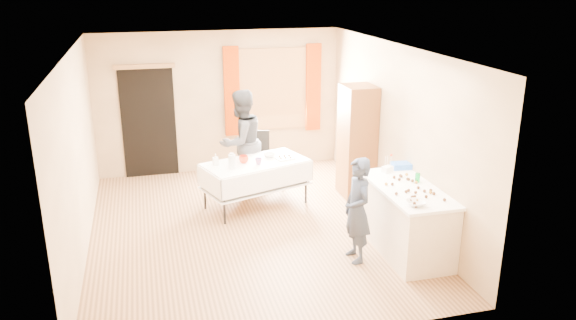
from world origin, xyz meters
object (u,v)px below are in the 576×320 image
object	(u,v)px
chair	(258,169)
cabinet	(357,141)
party_table	(256,180)
counter	(406,219)
girl	(357,210)
woman	(241,142)

from	to	relation	value
chair	cabinet	bearing A→B (deg)	-15.96
party_table	chair	size ratio (longest dim) A/B	1.90
counter	girl	size ratio (longest dim) A/B	1.17
counter	chair	distance (m)	3.24
girl	woman	bearing A→B (deg)	-162.85
party_table	girl	bearing A→B (deg)	-85.08
cabinet	girl	world-z (taller)	cabinet
cabinet	party_table	distance (m)	1.80
cabinet	counter	distance (m)	2.13
counter	party_table	world-z (taller)	counter
counter	chair	bearing A→B (deg)	115.47
chair	girl	distance (m)	3.10
counter	woman	distance (m)	3.21
party_table	girl	distance (m)	2.27
party_table	woman	size ratio (longest dim) A/B	1.03
party_table	woman	xyz separation A→B (m)	(-0.10, 0.68, 0.44)
cabinet	girl	distance (m)	2.32
cabinet	woman	bearing A→B (deg)	161.85
party_table	girl	world-z (taller)	girl
girl	cabinet	bearing A→B (deg)	156.09
cabinet	chair	world-z (taller)	cabinet
cabinet	counter	xyz separation A→B (m)	(-0.10, -2.07, -0.48)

